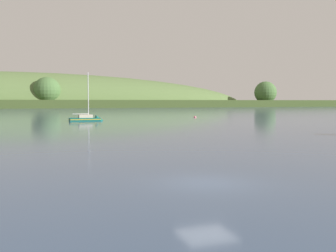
# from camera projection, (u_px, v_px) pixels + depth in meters

# --- Properties ---
(ground) EXTENTS (1400.00, 1400.00, 0.00)m
(ground) POSITION_uv_depth(u_px,v_px,m) (206.00, 183.00, 18.38)
(ground) COLOR #384C6B
(far_shoreline_hill) EXTENTS (408.23, 79.33, 43.44)m
(far_shoreline_hill) POSITION_uv_depth(u_px,v_px,m) (14.00, 107.00, 238.09)
(far_shoreline_hill) COLOR #3C4E24
(far_shoreline_hill) RESTS_ON ground
(sailboat_midwater_white) EXTENTS (6.56, 2.49, 10.38)m
(sailboat_midwater_white) POSITION_uv_depth(u_px,v_px,m) (89.00, 120.00, 75.94)
(sailboat_midwater_white) COLOR #0F564C
(sailboat_midwater_white) RESTS_ON ground
(mooring_buoy_foreground) EXTENTS (0.67, 0.67, 0.75)m
(mooring_buoy_foreground) POSITION_uv_depth(u_px,v_px,m) (195.00, 117.00, 93.18)
(mooring_buoy_foreground) COLOR #E06675
(mooring_buoy_foreground) RESTS_ON ground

